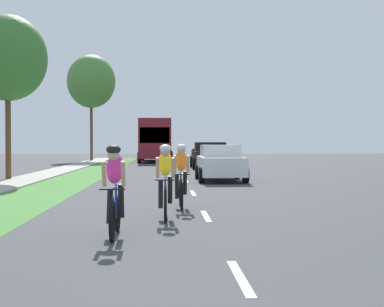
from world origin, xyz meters
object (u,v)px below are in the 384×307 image
object	(u,v)px
cyclist_trailing	(165,181)
pickup_black	(209,155)
street_tree_far	(91,82)
cyclist_lead	(115,190)
street_tree_near	(8,58)
cyclist_distant	(181,175)
sedan_white	(220,163)
suv_silver	(161,148)
bus_maroon	(156,138)

from	to	relation	value
cyclist_trailing	pickup_black	bearing A→B (deg)	83.19
cyclist_trailing	street_tree_far	bearing A→B (deg)	99.68
cyclist_trailing	pickup_black	distance (m)	23.15
cyclist_lead	cyclist_trailing	size ratio (longest dim) A/B	1.00
cyclist_lead	street_tree_near	size ratio (longest dim) A/B	0.24
cyclist_lead	cyclist_distant	bearing A→B (deg)	73.53
cyclist_trailing	sedan_white	world-z (taller)	cyclist_trailing
cyclist_trailing	cyclist_distant	size ratio (longest dim) A/B	1.00
cyclist_trailing	street_tree_near	size ratio (longest dim) A/B	0.24
cyclist_distant	street_tree_near	xyz separation A→B (m)	(-7.18, 10.83, 4.45)
pickup_black	street_tree_far	xyz separation A→B (m)	(-9.27, 15.31, 6.20)
cyclist_lead	suv_silver	distance (m)	55.37
bus_maroon	street_tree_near	bearing A→B (deg)	-104.43
suv_silver	street_tree_far	size ratio (longest dim) A/B	0.50
cyclist_distant	street_tree_far	bearing A→B (deg)	100.79
pickup_black	cyclist_trailing	bearing A→B (deg)	-96.81
cyclist_distant	sedan_white	distance (m)	9.95
cyclist_lead	cyclist_trailing	distance (m)	2.38
cyclist_lead	sedan_white	world-z (taller)	cyclist_lead
cyclist_lead	pickup_black	xyz separation A→B (m)	(3.60, 25.20, 0.02)
cyclist_trailing	cyclist_lead	bearing A→B (deg)	-111.14
cyclist_lead	suv_silver	xyz separation A→B (m)	(0.40, 55.37, 0.14)
sedan_white	street_tree_near	bearing A→B (deg)	173.34
cyclist_lead	sedan_white	bearing A→B (deg)	77.16
cyclist_trailing	cyclist_distant	xyz separation A→B (m)	(0.39, 2.00, 0.00)
cyclist_distant	pickup_black	xyz separation A→B (m)	(2.36, 20.98, 0.02)
cyclist_distant	street_tree_far	size ratio (longest dim) A/B	0.18
cyclist_trailing	suv_silver	xyz separation A→B (m)	(-0.46, 53.15, 0.14)
cyclist_lead	street_tree_far	bearing A→B (deg)	97.97
street_tree_near	cyclist_lead	bearing A→B (deg)	-68.48
street_tree_near	street_tree_far	bearing A→B (deg)	89.41
cyclist_trailing	sedan_white	size ratio (longest dim) A/B	0.40
cyclist_lead	pickup_black	world-z (taller)	pickup_black
cyclist_lead	suv_silver	size ratio (longest dim) A/B	0.37
suv_silver	street_tree_near	size ratio (longest dim) A/B	0.66
sedan_white	street_tree_far	world-z (taller)	street_tree_far
sedan_white	bus_maroon	size ratio (longest dim) A/B	0.37
pickup_black	street_tree_near	bearing A→B (deg)	-133.19
suv_silver	street_tree_far	bearing A→B (deg)	-112.21
sedan_white	suv_silver	distance (m)	41.48
street_tree_far	pickup_black	bearing A→B (deg)	-58.79
sedan_white	street_tree_far	size ratio (longest dim) A/B	0.46
sedan_white	pickup_black	xyz separation A→B (m)	(0.42, 11.22, 0.06)
bus_maroon	street_tree_far	distance (m)	7.94
cyclist_lead	pickup_black	size ratio (longest dim) A/B	0.34
street_tree_near	pickup_black	bearing A→B (deg)	46.81
bus_maroon	cyclist_distant	bearing A→B (deg)	-88.05
bus_maroon	suv_silver	bearing A→B (deg)	88.94
bus_maroon	street_tree_near	size ratio (longest dim) A/B	1.63
street_tree_far	cyclist_distant	bearing A→B (deg)	-79.21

